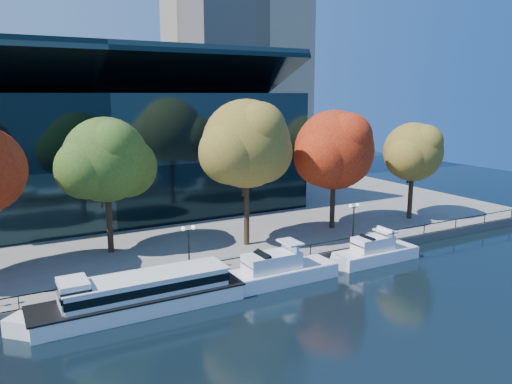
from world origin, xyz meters
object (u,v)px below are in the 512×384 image
tree_3 (248,146)px  tree_4 (336,152)px  tour_boat (135,294)px  cruiser_near (272,271)px  tree_5 (414,153)px  lamp_2 (354,214)px  lamp_1 (189,238)px  cruiser_far (373,252)px  tree_2 (108,162)px

tree_3 → tree_4: tree_3 is taller
tour_boat → cruiser_near: 11.83m
tour_boat → cruiser_near: (11.83, -0.07, -0.31)m
tree_5 → lamp_2: size_ratio=2.88×
tree_5 → lamp_2: bearing=-160.7°
tree_3 → lamp_1: tree_3 is taller
tour_boat → tree_3: (13.82, 8.00, 9.58)m
cruiser_near → lamp_1: (-6.14, 3.56, 2.90)m
cruiser_near → tree_4: (13.48, 9.10, 8.57)m
cruiser_near → lamp_1: 7.67m
cruiser_far → tree_2: tree_2 is taller
tour_boat → cruiser_far: 23.08m
tree_4 → cruiser_near: bearing=-146.0°
tree_5 → tree_3: bearing=179.8°
tree_2 → lamp_2: size_ratio=3.19×
tree_4 → lamp_1: size_ratio=3.28×
tree_4 → tree_2: bearing=172.7°
tree_2 → lamp_2: tree_2 is taller
cruiser_near → cruiser_far: (11.25, 0.06, -0.06)m
tree_4 → tree_5: size_ratio=1.14×
cruiser_near → tree_4: bearing=34.0°
tour_boat → tree_4: 28.11m
lamp_1 → lamp_2: size_ratio=1.00×
cruiser_near → cruiser_far: 11.25m
tree_3 → cruiser_near: bearing=-103.8°
tree_5 → tree_4: bearing=174.1°
tree_3 → tree_5: 22.42m
tour_boat → lamp_1: size_ratio=4.26×
tree_2 → tree_5: tree_2 is taller
tree_4 → lamp_1: 21.16m
cruiser_near → tree_4: 18.38m
cruiser_near → tree_2: 18.32m
cruiser_near → lamp_2: (11.68, 3.56, 2.90)m
tree_5 → tour_boat: bearing=-167.6°
cruiser_near → lamp_2: 12.55m
tree_3 → tree_4: (11.49, 1.03, -1.32)m
cruiser_near → tree_2: size_ratio=0.93×
tree_2 → lamp_1: (4.44, -8.63, -5.77)m
tree_2 → tree_5: 35.16m
lamp_2 → cruiser_near: bearing=-163.1°
tree_4 → tree_5: 10.92m
tree_3 → tree_2: bearing=161.9°
cruiser_far → lamp_1: 17.98m
tour_boat → lamp_1: 7.16m
tour_boat → tree_4: bearing=19.6°
tree_2 → tree_4: size_ratio=0.97×
tree_5 → cruiser_far: bearing=-148.8°
tree_2 → tree_3: 13.28m
lamp_2 → lamp_1: bearing=180.0°
tour_boat → tree_3: bearing=30.1°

